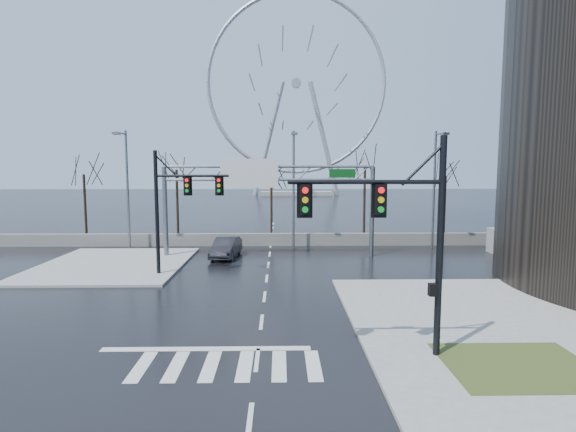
{
  "coord_description": "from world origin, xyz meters",
  "views": [
    {
      "loc": [
        0.84,
        -19.56,
        6.88
      ],
      "look_at": [
        1.33,
        7.41,
        4.0
      ],
      "focal_mm": 28.0,
      "sensor_mm": 36.0,
      "label": 1
    }
  ],
  "objects_px": {
    "ferris_wheel": "(296,91)",
    "sign_gantry": "(264,190)",
    "car": "(226,247)",
    "signal_mast_near": "(403,226)",
    "signal_mast_far": "(174,201)"
  },
  "relations": [
    {
      "from": "signal_mast_far",
      "to": "ferris_wheel",
      "type": "relative_size",
      "value": 0.16
    },
    {
      "from": "signal_mast_near",
      "to": "signal_mast_far",
      "type": "xyz_separation_m",
      "value": [
        -11.01,
        13.0,
        -0.04
      ]
    },
    {
      "from": "signal_mast_near",
      "to": "sign_gantry",
      "type": "height_order",
      "value": "signal_mast_near"
    },
    {
      "from": "signal_mast_near",
      "to": "ferris_wheel",
      "type": "bearing_deg",
      "value": 90.08
    },
    {
      "from": "signal_mast_near",
      "to": "ferris_wheel",
      "type": "relative_size",
      "value": 0.16
    },
    {
      "from": "signal_mast_far",
      "to": "car",
      "type": "relative_size",
      "value": 1.71
    },
    {
      "from": "signal_mast_far",
      "to": "sign_gantry",
      "type": "bearing_deg",
      "value": 47.53
    },
    {
      "from": "signal_mast_far",
      "to": "ferris_wheel",
      "type": "height_order",
      "value": "ferris_wheel"
    },
    {
      "from": "sign_gantry",
      "to": "ferris_wheel",
      "type": "bearing_deg",
      "value": 86.16
    },
    {
      "from": "car",
      "to": "ferris_wheel",
      "type": "bearing_deg",
      "value": 90.91
    },
    {
      "from": "signal_mast_far",
      "to": "car",
      "type": "height_order",
      "value": "signal_mast_far"
    },
    {
      "from": "sign_gantry",
      "to": "car",
      "type": "height_order",
      "value": "sign_gantry"
    },
    {
      "from": "ferris_wheel",
      "to": "sign_gantry",
      "type": "bearing_deg",
      "value": -93.84
    },
    {
      "from": "ferris_wheel",
      "to": "signal_mast_near",
      "type": "bearing_deg",
      "value": -89.92
    },
    {
      "from": "ferris_wheel",
      "to": "car",
      "type": "height_order",
      "value": "ferris_wheel"
    }
  ]
}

